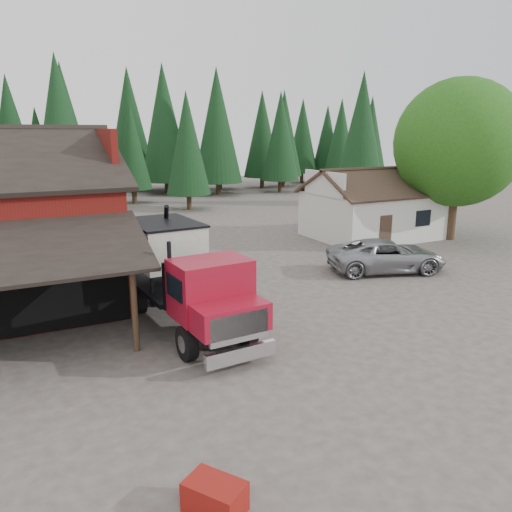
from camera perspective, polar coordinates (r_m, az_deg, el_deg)
name	(u,v)px	position (r m, az deg, el deg)	size (l,w,h in m)	color
ground	(318,342)	(17.15, 7.09, -9.77)	(120.00, 120.00, 0.00)	#4D433D
farmhouse	(373,212)	(34.35, 13.24, 4.91)	(8.60, 6.42, 4.65)	silver
deciduous_tree	(459,148)	(34.60, 22.14, 11.40)	(8.00, 8.00, 10.20)	#382619
conifer_backdrop	(98,198)	(56.10, -17.57, 6.33)	(76.00, 16.00, 16.00)	#10311B
near_pine_b	(187,143)	(45.47, -7.86, 12.64)	(3.96, 3.96, 10.40)	#382619
near_pine_c	(362,132)	(49.71, 11.97, 13.74)	(4.84, 4.84, 12.40)	#382619
near_pine_d	(60,126)	(47.21, -21.49, 13.71)	(5.28, 5.28, 13.40)	#382619
feed_truck	(180,272)	(18.32, -8.67, -1.85)	(3.16, 9.29, 4.13)	black
silver_car	(386,256)	(26.00, 14.69, 0.05)	(2.71, 5.87, 1.63)	#97999E
equip_box	(215,497)	(10.32, -4.73, -25.71)	(0.70, 1.10, 0.60)	maroon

